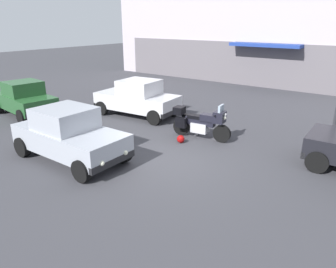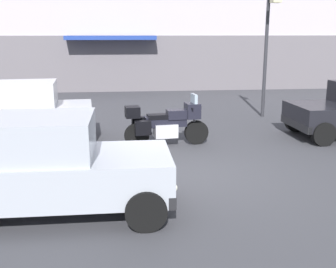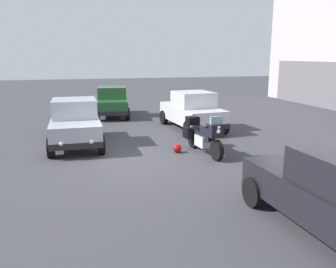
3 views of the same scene
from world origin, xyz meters
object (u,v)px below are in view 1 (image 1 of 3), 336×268
Objects in this scene: motorcycle at (200,122)px; car_wagon_end at (138,98)px; car_hatchback_near at (69,135)px; car_compact_side at (25,99)px; helmet at (181,139)px.

motorcycle is 3.94m from car_wagon_end.
car_hatchback_near reaches higher than car_compact_side.
car_wagon_end is at bearing -137.46° from car_compact_side.
motorcycle is 0.63× the size of car_compact_side.
motorcycle is at bearing -158.42° from car_compact_side.
car_hatchback_near is (-2.27, -4.04, 0.19)m from motorcycle.
helmet is 0.08× the size of car_compact_side.
motorcycle is 0.58× the size of car_hatchback_near.
helmet is 7.86m from car_compact_side.
car_hatchback_near is at bearing -121.48° from helmet.
car_compact_side is 5.16m from car_wagon_end.
car_wagon_end is (-3.83, 0.90, 0.19)m from motorcycle.
car_hatchback_near is at bearing 102.47° from car_wagon_end.
car_compact_side is 0.90× the size of car_wagon_end.
car_wagon_end is (-1.57, 4.94, 0.00)m from car_hatchback_near.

